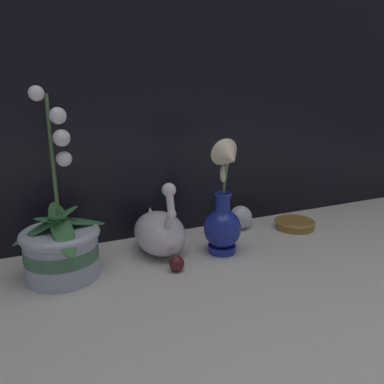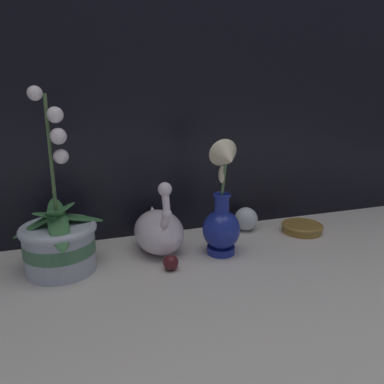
% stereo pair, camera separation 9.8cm
% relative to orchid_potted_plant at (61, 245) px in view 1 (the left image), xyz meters
% --- Properties ---
extents(ground_plane, '(2.80, 2.80, 0.00)m').
position_rel_orchid_potted_plant_xyz_m(ground_plane, '(0.35, -0.11, -0.08)').
color(ground_plane, beige).
extents(window_backdrop, '(2.80, 0.03, 1.20)m').
position_rel_orchid_potted_plant_xyz_m(window_backdrop, '(0.35, 0.18, 0.52)').
color(window_backdrop, black).
rests_on(window_backdrop, ground_plane).
extents(orchid_potted_plant, '(0.22, 0.23, 0.43)m').
position_rel_orchid_potted_plant_xyz_m(orchid_potted_plant, '(0.00, 0.00, 0.00)').
color(orchid_potted_plant, '#B2BCCC').
rests_on(orchid_potted_plant, ground_plane).
extents(swan_figurine, '(0.13, 0.21, 0.21)m').
position_rel_orchid_potted_plant_xyz_m(swan_figurine, '(0.25, 0.04, -0.02)').
color(swan_figurine, white).
rests_on(swan_figurine, ground_plane).
extents(blue_vase, '(0.10, 0.11, 0.30)m').
position_rel_orchid_potted_plant_xyz_m(blue_vase, '(0.40, -0.04, 0.03)').
color(blue_vase, navy).
rests_on(blue_vase, ground_plane).
extents(glass_sphere, '(0.07, 0.07, 0.07)m').
position_rel_orchid_potted_plant_xyz_m(glass_sphere, '(0.53, 0.10, -0.04)').
color(glass_sphere, silver).
rests_on(glass_sphere, ground_plane).
extents(amber_dish, '(0.12, 0.12, 0.03)m').
position_rel_orchid_potted_plant_xyz_m(amber_dish, '(0.69, 0.03, -0.06)').
color(amber_dish, olive).
rests_on(amber_dish, ground_plane).
extents(glass_bauble, '(0.04, 0.04, 0.04)m').
position_rel_orchid_potted_plant_xyz_m(glass_bauble, '(0.25, -0.08, -0.06)').
color(glass_bauble, '#4C191E').
rests_on(glass_bauble, ground_plane).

